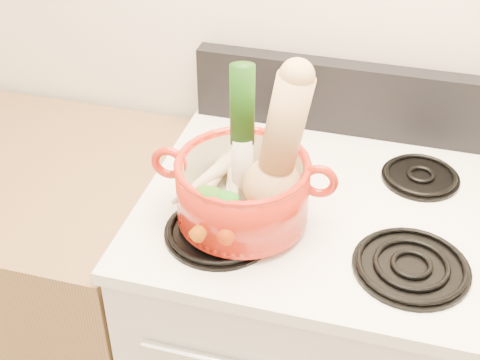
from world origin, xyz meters
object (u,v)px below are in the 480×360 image
(dutch_oven, at_px, (243,190))
(squash, at_px, (287,146))
(leek, at_px, (242,132))
(stove_body, at_px, (311,351))

(dutch_oven, bearing_deg, squash, 4.37)
(dutch_oven, height_order, leek, leek)
(stove_body, relative_size, leek, 2.98)
(stove_body, relative_size, dutch_oven, 3.46)
(dutch_oven, distance_m, leek, 0.12)
(squash, xyz_separation_m, leek, (-0.09, 0.02, 0.00))
(stove_body, relative_size, squash, 3.04)
(stove_body, distance_m, leek, 0.71)
(squash, bearing_deg, stove_body, 58.82)
(stove_body, bearing_deg, leek, -153.75)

